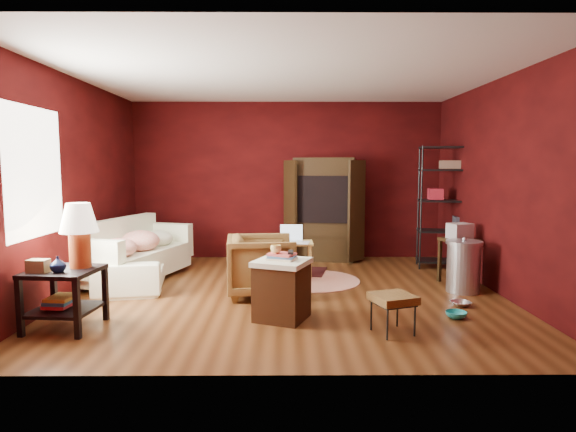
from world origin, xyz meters
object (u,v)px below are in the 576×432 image
(sofa, at_px, (136,252))
(side_table, at_px, (72,253))
(armchair, at_px, (261,263))
(laptop_desk, at_px, (292,246))
(wire_shelving, at_px, (450,202))
(tv_armoire, at_px, (324,207))
(hamper, at_px, (282,288))

(sofa, distance_m, side_table, 2.04)
(sofa, height_order, armchair, armchair)
(laptop_desk, height_order, wire_shelving, wire_shelving)
(armchair, distance_m, laptop_desk, 1.07)
(side_table, xyz_separation_m, wire_shelving, (4.88, 2.87, 0.32))
(armchair, distance_m, tv_armoire, 2.61)
(armchair, bearing_deg, wire_shelving, -66.48)
(hamper, bearing_deg, side_table, -174.11)
(side_table, height_order, tv_armoire, tv_armoire)
(armchair, height_order, side_table, side_table)
(armchair, distance_m, wire_shelving, 3.48)
(sofa, height_order, laptop_desk, sofa)
(sofa, bearing_deg, side_table, 169.43)
(hamper, bearing_deg, tv_armoire, 77.73)
(side_table, xyz_separation_m, laptop_desk, (2.29, 2.19, -0.29))
(sofa, distance_m, laptop_desk, 2.28)
(tv_armoire, bearing_deg, armchair, -103.33)
(laptop_desk, relative_size, wire_shelving, 0.39)
(sofa, bearing_deg, hamper, -139.75)
(armchair, bearing_deg, side_table, 116.77)
(laptop_desk, bearing_deg, sofa, -175.56)
(hamper, bearing_deg, laptop_desk, 86.18)
(sofa, bearing_deg, tv_armoire, -71.46)
(side_table, bearing_deg, sofa, 89.33)
(hamper, bearing_deg, sofa, 140.14)
(armchair, xyz_separation_m, wire_shelving, (2.99, 1.67, 0.66))
(sofa, relative_size, laptop_desk, 2.75)
(sofa, relative_size, wire_shelving, 1.08)
(armchair, bearing_deg, sofa, 60.95)
(laptop_desk, xyz_separation_m, wire_shelving, (2.58, 0.67, 0.60))
(laptop_desk, xyz_separation_m, tv_armoire, (0.59, 1.37, 0.46))
(tv_armoire, height_order, wire_shelving, wire_shelving)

